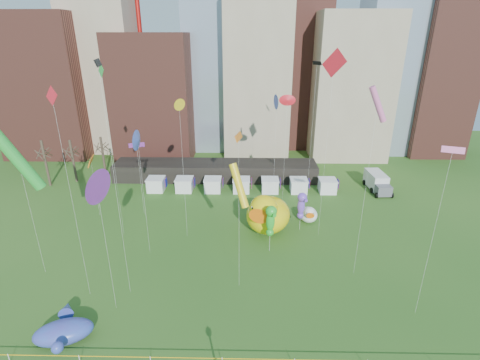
{
  "coord_description": "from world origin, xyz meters",
  "views": [
    {
      "loc": [
        1.93,
        -22.05,
        25.8
      ],
      "look_at": [
        1.25,
        11.81,
        12.0
      ],
      "focal_mm": 27.0,
      "sensor_mm": 36.0,
      "label": 1
    }
  ],
  "objects_px": {
    "big_duck": "(267,214)",
    "whale_inflatable": "(64,330)",
    "seahorse_green": "(271,219)",
    "small_duck": "(309,214)",
    "seahorse_purple": "(301,204)",
    "box_truck": "(377,182)"
  },
  "relations": [
    {
      "from": "small_duck",
      "to": "box_truck",
      "type": "relative_size",
      "value": 0.51
    },
    {
      "from": "box_truck",
      "to": "whale_inflatable",
      "type": "bearing_deg",
      "value": -142.04
    },
    {
      "from": "big_duck",
      "to": "small_duck",
      "type": "bearing_deg",
      "value": 46.19
    },
    {
      "from": "big_duck",
      "to": "seahorse_purple",
      "type": "xyz_separation_m",
      "value": [
        4.67,
        0.63,
        1.26
      ]
    },
    {
      "from": "whale_inflatable",
      "to": "box_truck",
      "type": "xyz_separation_m",
      "value": [
        39.4,
        34.63,
        0.5
      ]
    },
    {
      "from": "seahorse_green",
      "to": "seahorse_purple",
      "type": "xyz_separation_m",
      "value": [
        4.56,
        5.4,
        -0.54
      ]
    },
    {
      "from": "seahorse_green",
      "to": "whale_inflatable",
      "type": "height_order",
      "value": "seahorse_green"
    },
    {
      "from": "whale_inflatable",
      "to": "box_truck",
      "type": "distance_m",
      "value": 52.45
    },
    {
      "from": "seahorse_green",
      "to": "box_truck",
      "type": "xyz_separation_m",
      "value": [
        20.05,
        19.92,
        -3.15
      ]
    },
    {
      "from": "small_duck",
      "to": "whale_inflatable",
      "type": "height_order",
      "value": "small_duck"
    },
    {
      "from": "big_duck",
      "to": "seahorse_purple",
      "type": "bearing_deg",
      "value": 28.17
    },
    {
      "from": "seahorse_green",
      "to": "seahorse_purple",
      "type": "distance_m",
      "value": 7.09
    },
    {
      "from": "big_duck",
      "to": "seahorse_green",
      "type": "xyz_separation_m",
      "value": [
        0.12,
        -4.77,
        1.8
      ]
    },
    {
      "from": "seahorse_purple",
      "to": "box_truck",
      "type": "bearing_deg",
      "value": 19.29
    },
    {
      "from": "small_duck",
      "to": "seahorse_green",
      "type": "distance_m",
      "value": 10.46
    },
    {
      "from": "whale_inflatable",
      "to": "seahorse_purple",
      "type": "bearing_deg",
      "value": 21.91
    },
    {
      "from": "big_duck",
      "to": "seahorse_purple",
      "type": "distance_m",
      "value": 4.88
    },
    {
      "from": "box_truck",
      "to": "big_duck",
      "type": "bearing_deg",
      "value": -146.43
    },
    {
      "from": "big_duck",
      "to": "whale_inflatable",
      "type": "relative_size",
      "value": 1.38
    },
    {
      "from": "seahorse_green",
      "to": "seahorse_purple",
      "type": "bearing_deg",
      "value": 30.93
    },
    {
      "from": "small_duck",
      "to": "seahorse_purple",
      "type": "bearing_deg",
      "value": -121.38
    },
    {
      "from": "big_duck",
      "to": "seahorse_green",
      "type": "distance_m",
      "value": 5.09
    }
  ]
}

